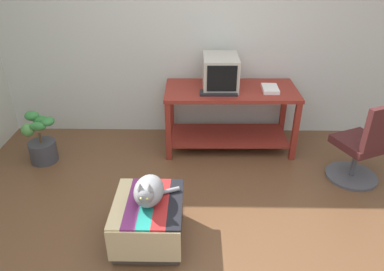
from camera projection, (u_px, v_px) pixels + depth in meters
name	position (u px, v px, depth m)	size (l,w,h in m)	color
ground_plane	(198.00, 244.00, 2.97)	(14.00, 14.00, 0.00)	brown
back_wall	(199.00, 27.00, 4.14)	(8.00, 0.10, 2.60)	silver
desk	(230.00, 108.00, 4.13)	(1.47, 0.69, 0.73)	maroon
tv_monitor	(220.00, 72.00, 3.97)	(0.39, 0.48, 0.35)	#BCB7A8
keyboard	(219.00, 93.00, 3.88)	(0.40, 0.15, 0.02)	black
book	(270.00, 89.00, 3.96)	(0.17, 0.26, 0.04)	white
ottoman_with_blanket	(149.00, 220.00, 2.95)	(0.55, 0.64, 0.38)	#4C4238
cat	(149.00, 191.00, 2.81)	(0.36, 0.37, 0.26)	gray
potted_plant	(41.00, 142.00, 3.97)	(0.36, 0.31, 0.56)	#3D3D42
office_chair	(363.00, 148.00, 3.57)	(0.55, 0.55, 0.89)	#4C4C51
pen	(274.00, 88.00, 4.03)	(0.01, 0.01, 0.14)	#B7B7BC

